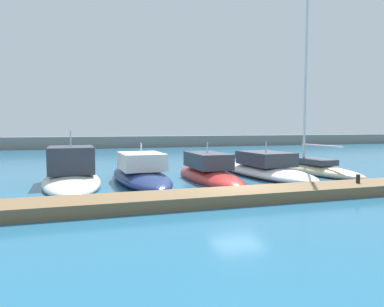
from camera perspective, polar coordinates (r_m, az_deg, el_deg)
ground_plane at (r=17.44m, az=7.52°, el=-6.74°), size 120.00×120.00×0.00m
dock_pier at (r=16.26m, az=9.45°, el=-6.69°), size 22.51×2.23×0.50m
breakwater_seawall at (r=57.81m, az=-10.20°, el=1.89°), size 108.00×2.18×1.84m
motorboat_ivory_nearest at (r=21.91m, az=-19.15°, el=-3.18°), size 3.60×10.10×3.51m
motorboat_navy_second at (r=21.55m, az=-8.50°, el=-3.17°), size 3.37×10.35×2.62m
motorboat_red_third at (r=22.27m, az=2.71°, el=-3.24°), size 2.77×9.15×2.83m
motorboat_white_fourth at (r=24.61m, az=11.73°, el=-2.51°), size 4.10×10.62×2.60m
sailboat_sand_fifth at (r=26.95m, az=18.72°, el=-2.16°), size 3.28×10.15×16.25m
mooring_buoy_white at (r=41.27m, az=1.48°, el=-0.29°), size 0.89×0.89×0.89m
dock_bollard at (r=19.68m, az=25.58°, el=-3.75°), size 0.20×0.20×0.44m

